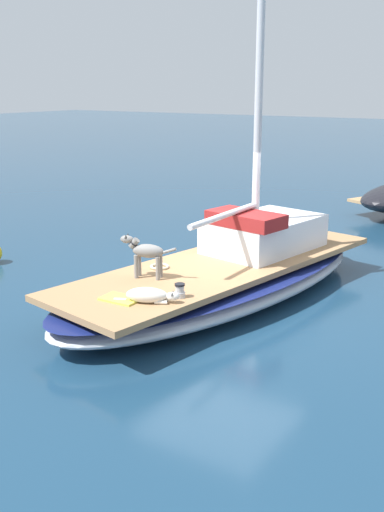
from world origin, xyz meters
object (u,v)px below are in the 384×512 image
at_px(dog_white, 149,295).
at_px(coiled_rope, 160,267).
at_px(sailboat_main, 223,280).
at_px(deck_winch, 180,291).
at_px(deck_towel, 120,299).
at_px(dog_grey, 145,252).

bearing_deg(dog_white, coiled_rope, 120.78).
height_order(dog_white, coiled_rope, dog_white).
bearing_deg(dog_white, sailboat_main, 93.28).
distance_m(deck_winch, deck_towel, 0.87).
distance_m(coiled_rope, deck_towel, 1.66).
relative_size(sailboat_main, dog_grey, 8.24).
xyz_separation_m(deck_winch, coiled_rope, (-1.11, 1.04, -0.08)).
bearing_deg(dog_white, dog_grey, 129.42).
bearing_deg(dog_grey, dog_white, -50.58).
height_order(sailboat_main, dog_grey, dog_grey).
bearing_deg(coiled_rope, dog_white, -59.22).
height_order(dog_grey, deck_winch, dog_grey).
bearing_deg(deck_towel, sailboat_main, 83.53).
height_order(dog_white, deck_towel, dog_white).
distance_m(dog_white, coiled_rope, 1.70).
xyz_separation_m(sailboat_main, deck_towel, (-0.28, -2.47, 0.34)).
distance_m(dog_grey, deck_towel, 1.17).
bearing_deg(dog_grey, deck_winch, -26.51).
relative_size(sailboat_main, deck_winch, 36.04).
bearing_deg(dog_white, deck_towel, -161.01).
relative_size(dog_white, deck_towel, 1.58).
bearing_deg(deck_winch, dog_white, -120.91).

